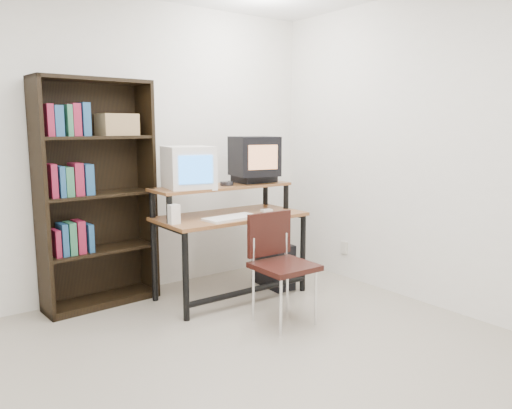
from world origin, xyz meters
TOP-DOWN VIEW (x-y plane):
  - floor at (0.00, 0.00)m, footprint 4.00×4.00m
  - back_wall at (0.00, 2.00)m, footprint 4.00×0.01m
  - right_wall at (2.00, 0.00)m, footprint 0.01×4.00m
  - computer_desk at (0.76, 1.37)m, footprint 1.29×0.64m
  - crt_monitor at (0.43, 1.50)m, footprint 0.45×0.45m
  - vcr at (1.13, 1.50)m, footprint 0.36×0.27m
  - crt_tv at (1.10, 1.47)m, footprint 0.44×0.44m
  - cd_spindle at (0.78, 1.43)m, footprint 0.13×0.13m
  - keyboard at (0.65, 1.17)m, footprint 0.49×0.25m
  - mousepad at (1.13, 1.27)m, footprint 0.23×0.20m
  - mouse at (1.11, 1.28)m, footprint 0.10×0.07m
  - desk_speaker at (0.17, 1.27)m, footprint 0.08×0.08m
  - pc_tower at (1.24, 1.34)m, footprint 0.23×0.46m
  - school_chair at (0.74, 0.65)m, footprint 0.42×0.42m
  - bookshelf at (-0.25, 1.86)m, footprint 0.96×0.38m
  - wall_outlet at (1.99, 1.15)m, footprint 0.02×0.08m

SIDE VIEW (x-z plane):
  - floor at x=0.00m, z-range -0.01..0.00m
  - pc_tower at x=1.24m, z-range 0.00..0.42m
  - wall_outlet at x=1.99m, z-range 0.24..0.36m
  - school_chair at x=0.74m, z-range 0.10..0.94m
  - computer_desk at x=0.76m, z-range 0.20..1.19m
  - mousepad at x=1.13m, z-range 0.72..0.73m
  - keyboard at x=0.65m, z-range 0.72..0.75m
  - mouse at x=1.11m, z-range 0.73..0.76m
  - desk_speaker at x=0.17m, z-range 0.72..0.89m
  - bookshelf at x=-0.25m, z-range 0.02..1.90m
  - cd_spindle at x=0.78m, z-range 0.97..1.02m
  - vcr at x=1.13m, z-range 0.97..1.05m
  - crt_monitor at x=0.43m, z-range 0.97..1.33m
  - crt_tv at x=1.10m, z-range 1.05..1.41m
  - back_wall at x=0.00m, z-range 0.00..2.60m
  - right_wall at x=2.00m, z-range 0.00..2.60m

